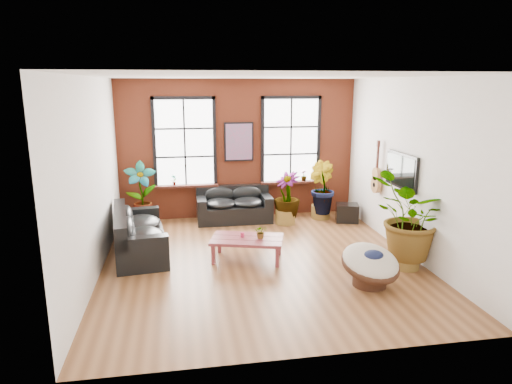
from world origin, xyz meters
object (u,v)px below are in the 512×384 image
(sofa_left, at_px, (137,234))
(papasan_chair, at_px, (370,264))
(coffee_table, at_px, (247,240))
(sofa_back, at_px, (234,205))

(sofa_left, distance_m, papasan_chair, 4.62)
(sofa_left, relative_size, coffee_table, 1.54)
(sofa_back, distance_m, coffee_table, 2.70)
(sofa_left, bearing_deg, papasan_chair, -125.92)
(sofa_back, relative_size, papasan_chair, 1.52)
(sofa_back, relative_size, coffee_table, 1.20)
(coffee_table, distance_m, papasan_chair, 2.43)
(coffee_table, bearing_deg, sofa_back, 104.69)
(sofa_left, xyz_separation_m, papasan_chair, (4.04, -2.23, -0.02))
(coffee_table, height_order, papasan_chair, papasan_chair)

